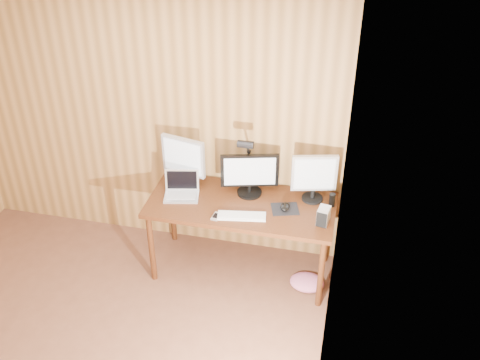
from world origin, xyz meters
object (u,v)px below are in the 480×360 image
(desk_lamp, at_px, (247,157))
(hard_drive, at_px, (323,216))
(monitor_left, at_px, (184,160))
(mouse, at_px, (285,207))
(speaker, at_px, (332,200))
(monitor_right, at_px, (314,177))
(phone, at_px, (216,216))
(desk, at_px, (243,210))
(monitor_center, at_px, (250,174))
(keyboard, at_px, (242,216))
(laptop, at_px, (182,189))

(desk_lamp, bearing_deg, hard_drive, -39.90)
(monitor_left, relative_size, mouse, 3.93)
(speaker, xyz_separation_m, desk_lamp, (-0.74, 0.03, 0.30))
(hard_drive, xyz_separation_m, desk_lamp, (-0.69, 0.29, 0.29))
(desk_lamp, bearing_deg, monitor_right, -14.69)
(phone, bearing_deg, desk_lamp, 74.95)
(desk, xyz_separation_m, mouse, (0.38, -0.07, 0.15))
(mouse, xyz_separation_m, desk_lamp, (-0.37, 0.17, 0.34))
(monitor_center, height_order, keyboard, monitor_center)
(laptop, xyz_separation_m, desk_lamp, (0.55, 0.15, 0.31))
(hard_drive, height_order, speaker, hard_drive)
(desk, relative_size, laptop, 4.77)
(keyboard, distance_m, speaker, 0.78)
(mouse, relative_size, desk_lamp, 0.20)
(monitor_left, height_order, speaker, monitor_left)
(hard_drive, bearing_deg, keyboard, -164.94)
(monitor_right, height_order, hard_drive, monitor_right)
(laptop, height_order, hard_drive, laptop)
(monitor_center, relative_size, laptop, 1.46)
(desk_lamp, bearing_deg, phone, -130.60)
(desk, bearing_deg, hard_drive, -15.38)
(monitor_left, height_order, phone, monitor_left)
(laptop, distance_m, phone, 0.45)
(monitor_right, xyz_separation_m, keyboard, (-0.54, -0.38, -0.22))
(desk, relative_size, desk_lamp, 2.72)
(laptop, distance_m, mouse, 0.91)
(phone, bearing_deg, desk, 70.54)
(monitor_right, relative_size, laptop, 1.30)
(laptop, bearing_deg, monitor_left, 86.73)
(mouse, xyz_separation_m, hard_drive, (0.33, -0.12, 0.05))
(keyboard, bearing_deg, laptop, 151.19)
(desk, relative_size, keyboard, 3.88)
(phone, distance_m, desk_lamp, 0.56)
(desk, distance_m, keyboard, 0.29)
(monitor_center, height_order, monitor_left, monitor_left)
(desk, bearing_deg, desk_lamp, 82.85)
(desk, distance_m, speaker, 0.78)
(monitor_left, xyz_separation_m, monitor_right, (1.14, 0.00, -0.01))
(monitor_center, distance_m, hard_drive, 0.74)
(laptop, bearing_deg, monitor_right, -3.16)
(speaker, bearing_deg, monitor_center, 177.79)
(phone, bearing_deg, mouse, 31.72)
(monitor_right, distance_m, mouse, 0.35)
(laptop, relative_size, keyboard, 0.81)
(monitor_center, bearing_deg, desk_lamp, 150.72)
(keyboard, xyz_separation_m, speaker, (0.71, 0.32, 0.05))
(desk, bearing_deg, keyboard, -80.14)
(laptop, relative_size, hard_drive, 2.34)
(hard_drive, relative_size, desk_lamp, 0.24)
(hard_drive, bearing_deg, monitor_right, 120.76)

